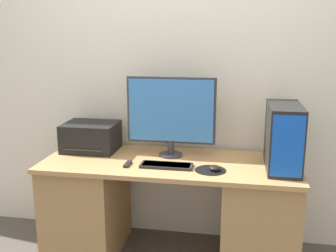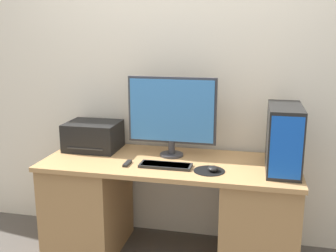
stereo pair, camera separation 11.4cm
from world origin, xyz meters
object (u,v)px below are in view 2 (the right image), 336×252
mouse (213,169)px  monitor (172,113)px  computer_tower (284,138)px  printer (93,136)px  remote_control (127,163)px  keyboard (165,165)px

mouse → monitor: bearing=140.2°
computer_tower → printer: 1.34m
computer_tower → remote_control: size_ratio=3.92×
monitor → keyboard: (0.01, -0.24, -0.30)m
computer_tower → monitor: bearing=169.8°
mouse → computer_tower: size_ratio=0.17×
printer → mouse: bearing=-18.0°
monitor → keyboard: size_ratio=1.83×
computer_tower → mouse: bearing=-162.2°
mouse → keyboard: bearing=175.0°
mouse → printer: 0.96m
keyboard → computer_tower: bearing=8.3°
keyboard → computer_tower: (0.73, 0.11, 0.19)m
mouse → printer: size_ratio=0.20×
monitor → computer_tower: 0.75m
monitor → computer_tower: bearing=-10.2°
keyboard → printer: size_ratio=0.88×
mouse → remote_control: 0.56m
keyboard → computer_tower: computer_tower is taller
printer → remote_control: printer is taller
mouse → remote_control: (-0.56, 0.01, -0.01)m
remote_control → monitor: bearing=46.2°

